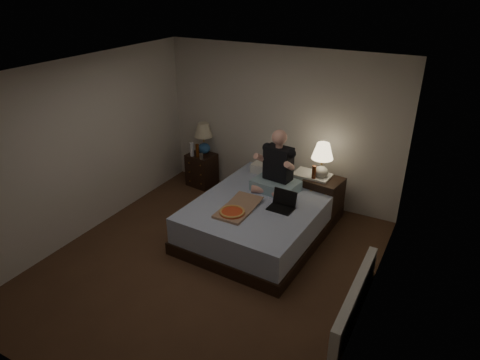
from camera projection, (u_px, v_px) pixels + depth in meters
The scene contains 19 objects.
floor at pixel (208, 264), 5.65m from camera, with size 4.00×4.50×0.00m, color #533723.
ceiling at pixel (200, 73), 4.56m from camera, with size 4.00×4.50×0.00m, color white.
wall_back at pixel (280, 126), 6.88m from camera, with size 4.00×2.50×0.00m, color beige.
wall_front at pixel (47, 289), 3.32m from camera, with size 4.00×2.50×0.00m, color beige.
wall_left at pixel (83, 149), 5.96m from camera, with size 4.50×2.50×0.00m, color beige.
wall_right at pixel (374, 220), 4.25m from camera, with size 4.50×2.50×0.00m, color beige.
bed at pixel (262, 217), 6.20m from camera, with size 1.66×2.22×0.55m, color #536CA6.
nightstand_left at pixel (202, 170), 7.65m from camera, with size 0.45×0.41×0.59m, color black.
nightstand_right at pixel (323, 199), 6.57m from camera, with size 0.52×0.47×0.67m, color black.
lamp_left at pixel (204, 138), 7.45m from camera, with size 0.32×0.32×0.56m, color #275591, non-canonical shape.
lamp_right at pixel (322, 161), 6.34m from camera, with size 0.32×0.32×0.56m, color gray, non-canonical shape.
water_bottle at pixel (192, 149), 7.41m from camera, with size 0.07×0.07×0.25m, color silver.
soda_can at pixel (201, 156), 7.32m from camera, with size 0.07×0.07×0.10m, color #9E9F9A.
beer_bottle_left at pixel (197, 150), 7.38m from camera, with size 0.06×0.06×0.23m, color #51260B.
beer_bottle_right at pixel (314, 173), 6.35m from camera, with size 0.06×0.06×0.23m, color #55230C.
person at pixel (277, 162), 6.15m from camera, with size 0.66×0.52×0.93m, color black, non-canonical shape.
laptop at pixel (281, 202), 5.79m from camera, with size 0.34×0.28×0.24m, color black, non-canonical shape.
pizza_box at pixel (232, 213), 5.68m from camera, with size 0.40×0.76×0.08m, color #A67E63, non-canonical shape.
radiator at pixel (355, 299), 4.75m from camera, with size 0.10×1.60×0.40m, color silver.
Camera 1 is at (2.56, -3.84, 3.46)m, focal length 32.00 mm.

